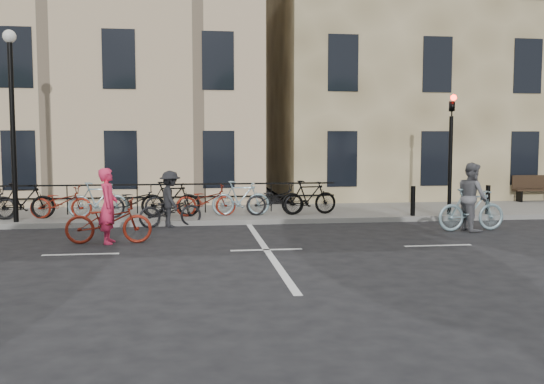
{
  "coord_description": "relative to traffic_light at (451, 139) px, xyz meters",
  "views": [
    {
      "loc": [
        -1.66,
        -13.19,
        2.46
      ],
      "look_at": [
        0.42,
        2.2,
        1.1
      ],
      "focal_mm": 40.0,
      "sensor_mm": 36.0,
      "label": 1
    }
  ],
  "objects": [
    {
      "name": "ground",
      "position": [
        -6.2,
        -4.34,
        -2.45
      ],
      "size": [
        120.0,
        120.0,
        0.0
      ],
      "primitive_type": "plane",
      "color": "black",
      "rests_on": "ground"
    },
    {
      "name": "sidewalk",
      "position": [
        -10.2,
        1.66,
        -2.38
      ],
      "size": [
        46.0,
        4.0,
        0.15
      ],
      "primitive_type": "cube",
      "color": "slate",
      "rests_on": "ground"
    },
    {
      "name": "building_east",
      "position": [
        2.8,
        8.66,
        3.7
      ],
      "size": [
        14.0,
        10.0,
        12.0
      ],
      "primitive_type": "cube",
      "color": "#8C7954",
      "rests_on": "sidewalk"
    },
    {
      "name": "building_west",
      "position": [
        -15.2,
        8.66,
        2.7
      ],
      "size": [
        20.0,
        10.0,
        10.0
      ],
      "primitive_type": "cube",
      "color": "#CBAD89",
      "rests_on": "sidewalk"
    },
    {
      "name": "traffic_light",
      "position": [
        0.0,
        0.0,
        0.0
      ],
      "size": [
        0.18,
        0.3,
        3.9
      ],
      "color": "black",
      "rests_on": "sidewalk"
    },
    {
      "name": "lamp_post",
      "position": [
        -12.7,
        0.06,
        1.04
      ],
      "size": [
        0.36,
        0.36,
        5.28
      ],
      "color": "black",
      "rests_on": "sidewalk"
    },
    {
      "name": "bollard_east",
      "position": [
        -1.2,
        -0.09,
        -1.85
      ],
      "size": [
        0.14,
        0.14,
        0.9
      ],
      "primitive_type": "cylinder",
      "color": "black",
      "rests_on": "sidewalk"
    },
    {
      "name": "bollard_west",
      "position": [
        1.2,
        -0.09,
        -1.85
      ],
      "size": [
        0.14,
        0.14,
        0.9
      ],
      "primitive_type": "cylinder",
      "color": "black",
      "rests_on": "sidewalk"
    },
    {
      "name": "bench",
      "position": [
        4.8,
        3.39,
        -1.78
      ],
      "size": [
        1.6,
        0.41,
        0.97
      ],
      "color": "black",
      "rests_on": "sidewalk"
    },
    {
      "name": "parked_bikes",
      "position": [
        -9.02,
        0.7,
        -1.81
      ],
      "size": [
        11.45,
        1.23,
        1.05
      ],
      "color": "black",
      "rests_on": "sidewalk"
    },
    {
      "name": "cyclist_pink",
      "position": [
        -9.78,
        -2.98,
        -1.83
      ],
      "size": [
        2.01,
        0.73,
        1.78
      ],
      "rotation": [
        0.0,
        0.0,
        1.56
      ],
      "color": "maroon",
      "rests_on": "ground"
    },
    {
      "name": "cyclist_grey",
      "position": [
        -0.39,
        -2.27,
        -1.71
      ],
      "size": [
        1.93,
        0.94,
        1.84
      ],
      "rotation": [
        0.0,
        0.0,
        1.64
      ],
      "color": "#82A1AA",
      "rests_on": "ground"
    },
    {
      "name": "cyclist_dark",
      "position": [
        -8.42,
        -0.44,
        -1.83
      ],
      "size": [
        1.88,
        1.14,
        1.58
      ],
      "rotation": [
        0.0,
        0.0,
        1.85
      ],
      "color": "black",
      "rests_on": "ground"
    }
  ]
}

